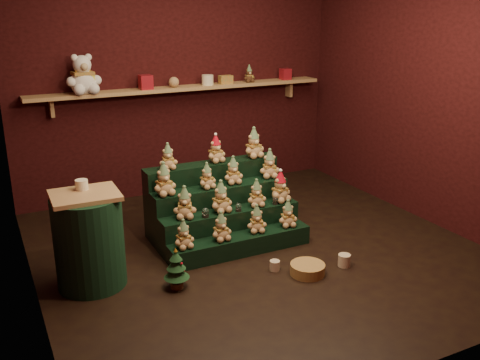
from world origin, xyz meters
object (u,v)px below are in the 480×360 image
snow_globe_b (238,207)px  wicker_basket (308,269)px  snow_globe_c (275,201)px  white_bear (82,69)px  riser_tier_front (241,244)px  mug_right (344,260)px  snow_globe_a (205,213)px  brown_bear (249,74)px  mini_christmas_tree (176,269)px  mug_left (275,265)px  side_table (89,240)px

snow_globe_b → wicker_basket: (0.28, -0.79, -0.35)m
snow_globe_c → white_bear: (-1.44, 1.67, 1.18)m
riser_tier_front → mug_right: riser_tier_front is taller
snow_globe_b → mug_right: 1.10m
riser_tier_front → snow_globe_b: (0.06, 0.16, 0.31)m
snow_globe_a → mug_right: snow_globe_a is taller
wicker_basket → white_bear: (-1.31, 2.46, 1.54)m
snow_globe_a → white_bear: white_bear is taller
snow_globe_a → snow_globe_c: 0.75m
mug_right → snow_globe_c: bearing=107.2°
riser_tier_front → wicker_basket: bearing=-62.1°
snow_globe_b → brown_bear: brown_bear is taller
mini_christmas_tree → white_bear: (-0.21, 2.17, 1.41)m
mug_left → snow_globe_a: bearing=123.8°
riser_tier_front → white_bear: size_ratio=2.65×
snow_globe_c → side_table: side_table is taller
snow_globe_c → mini_christmas_tree: (-1.23, -0.50, -0.22)m
snow_globe_c → mug_right: (0.25, -0.81, -0.34)m
snow_globe_a → mug_right: size_ratio=0.82×
snow_globe_a → mini_christmas_tree: size_ratio=0.25×
snow_globe_c → mug_right: bearing=-72.8°
snow_globe_c → white_bear: 2.50m
snow_globe_a → wicker_basket: snow_globe_a is taller
brown_bear → mini_christmas_tree: bearing=-125.2°
snow_globe_c → side_table: (-1.84, -0.13, 0.00)m
mini_christmas_tree → wicker_basket: size_ratio=1.19×
mug_left → mug_right: size_ratio=0.81×
white_bear → wicker_basket: bearing=-65.7°
riser_tier_front → mug_left: 0.46m
wicker_basket → white_bear: 3.18m
mug_left → side_table: bearing=162.4°
snow_globe_a → wicker_basket: bearing=-51.9°
mini_christmas_tree → mug_left: mini_christmas_tree is taller
white_bear → brown_bear: white_bear is taller
side_table → brown_bear: (2.41, 1.79, 1.02)m
white_bear → mini_christmas_tree: bearing=-88.2°
riser_tier_front → mini_christmas_tree: bearing=-155.8°
mini_christmas_tree → side_table: bearing=148.4°
mug_right → riser_tier_front: bearing=137.6°
snow_globe_b → wicker_basket: bearing=-70.6°
snow_globe_b → mug_right: bearing=-51.0°
riser_tier_front → mug_right: 0.97m
mini_christmas_tree → white_bear: size_ratio=0.68×
snow_globe_c → wicker_basket: bearing=-99.1°
riser_tier_front → mug_right: (0.71, -0.65, -0.03)m
mug_right → mug_left: bearing=160.6°
snow_globe_c → mini_christmas_tree: bearing=-157.7°
riser_tier_front → snow_globe_c: snow_globe_c is taller
white_bear → snow_globe_b: bearing=-61.9°
snow_globe_a → white_bear: bearing=112.6°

